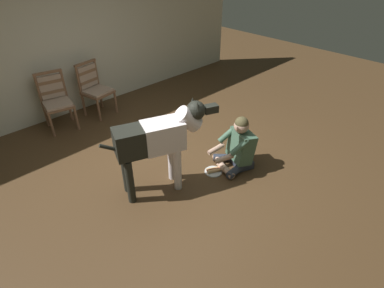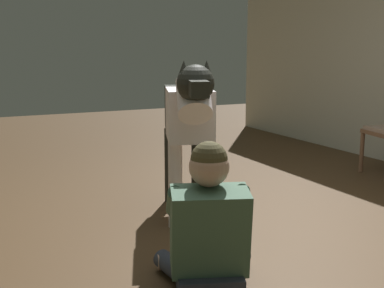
{
  "view_description": "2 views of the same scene",
  "coord_description": "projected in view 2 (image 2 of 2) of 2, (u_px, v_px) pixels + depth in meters",
  "views": [
    {
      "loc": [
        -2.25,
        -2.79,
        2.83
      ],
      "look_at": [
        0.11,
        -0.36,
        0.56
      ],
      "focal_mm": 28.92,
      "sensor_mm": 36.0,
      "label": 1
    },
    {
      "loc": [
        2.98,
        -1.82,
        1.27
      ],
      "look_at": [
        0.4,
        -0.55,
        0.73
      ],
      "focal_mm": 46.82,
      "sensor_mm": 36.0,
      "label": 2
    }
  ],
  "objects": [
    {
      "name": "hot_dog_on_plate",
      "position": [
        200.0,
        255.0,
        3.08
      ],
      "size": [
        0.26,
        0.26,
        0.06
      ],
      "color": "silver",
      "rests_on": "ground"
    },
    {
      "name": "person_sitting_on_floor",
      "position": [
        208.0,
        229.0,
        2.66
      ],
      "size": [
        0.7,
        0.61,
        0.81
      ],
      "color": "#323847",
      "rests_on": "ground"
    },
    {
      "name": "ground_plane",
      "position": [
        235.0,
        226.0,
        3.65
      ],
      "size": [
        14.21,
        14.21,
        0.0
      ],
      "primitive_type": "plane",
      "color": "#4C351F"
    },
    {
      "name": "large_dog",
      "position": [
        189.0,
        118.0,
        3.7
      ],
      "size": [
        1.43,
        0.66,
        1.2
      ],
      "color": "white",
      "rests_on": "ground"
    }
  ]
}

